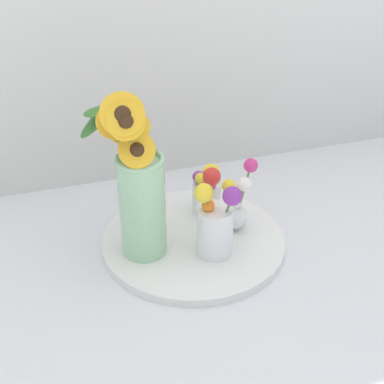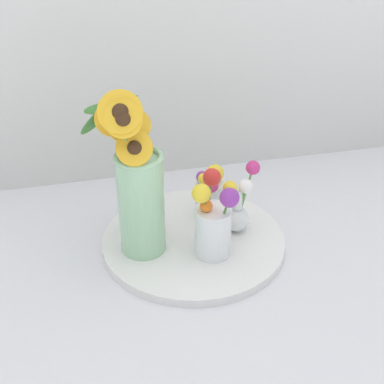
# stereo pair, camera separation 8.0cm
# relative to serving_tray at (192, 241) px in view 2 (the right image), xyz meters

# --- Properties ---
(ground_plane) EXTENTS (6.00, 6.00, 0.00)m
(ground_plane) POSITION_rel_serving_tray_xyz_m (0.00, -0.05, -0.01)
(ground_plane) COLOR silver
(serving_tray) EXTENTS (0.43, 0.43, 0.02)m
(serving_tray) POSITION_rel_serving_tray_xyz_m (0.00, 0.00, 0.00)
(serving_tray) COLOR white
(serving_tray) RESTS_ON ground_plane
(mason_jar_sunflowers) EXTENTS (0.18, 0.19, 0.39)m
(mason_jar_sunflowers) POSITION_rel_serving_tray_xyz_m (-0.12, -0.01, 0.17)
(mason_jar_sunflowers) COLOR #99CC9E
(mason_jar_sunflowers) RESTS_ON serving_tray
(vase_small_center) EXTENTS (0.09, 0.13, 0.18)m
(vase_small_center) POSITION_rel_serving_tray_xyz_m (0.03, -0.06, 0.09)
(vase_small_center) COLOR white
(vase_small_center) RESTS_ON serving_tray
(vase_bulb_right) EXTENTS (0.09, 0.07, 0.18)m
(vase_bulb_right) POSITION_rel_serving_tray_xyz_m (0.11, 0.01, 0.08)
(vase_bulb_right) COLOR white
(vase_bulb_right) RESTS_ON serving_tray
(vase_small_back) EXTENTS (0.07, 0.08, 0.13)m
(vase_small_back) POSITION_rel_serving_tray_xyz_m (0.07, 0.09, 0.07)
(vase_small_back) COLOR white
(vase_small_back) RESTS_ON serving_tray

